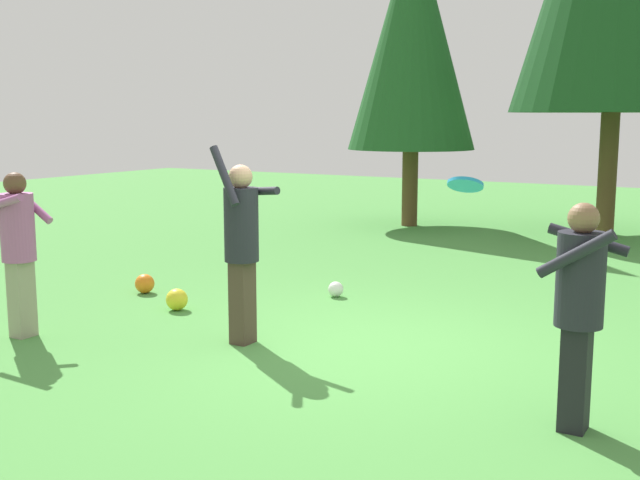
{
  "coord_description": "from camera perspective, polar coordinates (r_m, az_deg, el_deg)",
  "views": [
    {
      "loc": [
        3.45,
        -6.6,
        2.24
      ],
      "look_at": [
        -0.38,
        -0.07,
        1.05
      ],
      "focal_mm": 43.94,
      "sensor_mm": 36.0,
      "label": 1
    }
  ],
  "objects": [
    {
      "name": "ground_plane",
      "position": [
        7.78,
        2.74,
        -7.82
      ],
      "size": [
        40.0,
        40.0,
        0.0
      ],
      "primitive_type": "plane",
      "color": "#4C9342"
    },
    {
      "name": "person_thrower",
      "position": [
        7.72,
        -5.74,
        0.2
      ],
      "size": [
        0.62,
        0.58,
        1.98
      ],
      "rotation": [
        0.0,
        0.0,
        -0.23
      ],
      "color": "#4C382D",
      "rests_on": "ground_plane"
    },
    {
      "name": "person_catcher",
      "position": [
        5.83,
        18.38,
        -4.02
      ],
      "size": [
        0.58,
        0.49,
        1.66
      ],
      "rotation": [
        0.0,
        0.0,
        -3.13
      ],
      "color": "black",
      "rests_on": "ground_plane"
    },
    {
      "name": "person_bystander",
      "position": [
        8.5,
        -21.12,
        -0.02
      ],
      "size": [
        0.6,
        0.52,
        1.7
      ],
      "rotation": [
        0.0,
        0.0,
        0.08
      ],
      "color": "gray",
      "rests_on": "ground_plane"
    },
    {
      "name": "frisbee",
      "position": [
        5.94,
        10.54,
        3.98
      ],
      "size": [
        0.31,
        0.29,
        0.14
      ],
      "color": "#2393D1"
    },
    {
      "name": "ball_yellow",
      "position": [
        9.33,
        -10.38,
        -4.29
      ],
      "size": [
        0.26,
        0.26,
        0.26
      ],
      "primitive_type": "sphere",
      "color": "yellow",
      "rests_on": "ground_plane"
    },
    {
      "name": "ball_orange",
      "position": [
        10.31,
        -12.65,
        -3.12
      ],
      "size": [
        0.25,
        0.25,
        0.25
      ],
      "primitive_type": "sphere",
      "color": "orange",
      "rests_on": "ground_plane"
    },
    {
      "name": "ball_white",
      "position": [
        9.86,
        1.16,
        -3.61
      ],
      "size": [
        0.19,
        0.19,
        0.19
      ],
      "primitive_type": "sphere",
      "color": "white",
      "rests_on": "ground_plane"
    },
    {
      "name": "tree_left",
      "position": [
        16.37,
        6.76,
        14.59
      ],
      "size": [
        2.59,
        2.59,
        6.19
      ],
      "color": "brown",
      "rests_on": "ground_plane"
    }
  ]
}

